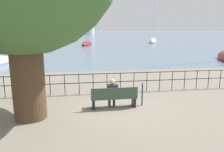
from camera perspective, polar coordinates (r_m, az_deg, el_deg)
The scene contains 10 objects.
ground_plane at distance 9.33m, azimuth 0.48°, elevation -8.14°, with size 1000.00×1000.00×0.00m, color gray.
harbor_water at distance 167.09m, azimuth -8.60°, elevation 10.75°, with size 600.00×300.00×0.01m.
park_bench at distance 9.13m, azimuth 0.55°, elevation -5.69°, with size 1.93×0.45×0.90m.
seated_person_left at distance 9.12m, azimuth 0.06°, elevation -4.14°, with size 0.44×0.35×1.23m.
promenade_railing at distance 11.19m, azimuth -1.33°, elevation -1.01°, with size 15.68×0.04×1.05m.
closed_umbrella at distance 9.48m, azimuth 7.91°, elevation -4.30°, with size 0.09×0.09×1.02m.
sailboat_1 at distance 52.24m, azimuth -15.56°, elevation 8.33°, with size 4.20×7.04×10.09m.
sailboat_2 at distance 47.18m, azimuth -6.57°, elevation 8.41°, with size 3.27×7.26×11.76m.
sailboat_4 at distance 56.13m, azimuth 10.67°, elevation 8.90°, with size 4.53×7.33×10.66m.
harbor_lighthouse at distance 146.78m, azimuth -5.94°, elevation 14.20°, with size 6.06×6.06×19.47m.
Camera 1 is at (-1.44, -8.64, 3.21)m, focal length 35.00 mm.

